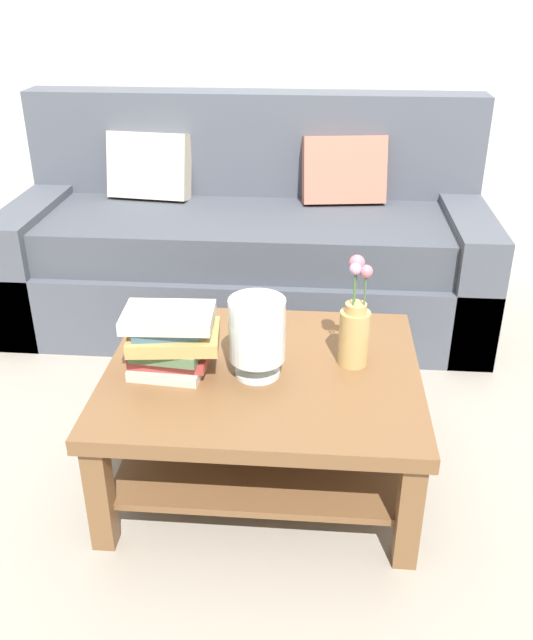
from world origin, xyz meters
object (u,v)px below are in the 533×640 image
(book_stack_main, at_px, (171,340))
(couch, at_px, (249,246))
(coffee_table, at_px, (262,398))
(flower_pitcher, at_px, (355,328))
(glass_hurricane_vase, at_px, (257,332))

(book_stack_main, bearing_deg, couch, 84.94)
(couch, height_order, book_stack_main, couch)
(couch, height_order, coffee_table, couch)
(book_stack_main, xyz_separation_m, flower_pitcher, (0.58, 0.09, 0.02))
(book_stack_main, bearing_deg, coffee_table, 6.15)
(couch, bearing_deg, glass_hurricane_vase, -82.88)
(coffee_table, height_order, glass_hurricane_vase, glass_hurricane_vase)
(coffee_table, relative_size, book_stack_main, 3.29)
(coffee_table, xyz_separation_m, flower_pitcher, (0.30, 0.06, 0.25))
(book_stack_main, bearing_deg, glass_hurricane_vase, -1.72)
(glass_hurricane_vase, xyz_separation_m, flower_pitcher, (0.31, 0.10, -0.02))
(coffee_table, relative_size, glass_hurricane_vase, 3.86)
(book_stack_main, distance_m, glass_hurricane_vase, 0.28)
(coffee_table, distance_m, book_stack_main, 0.37)
(couch, distance_m, glass_hurricane_vase, 1.33)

